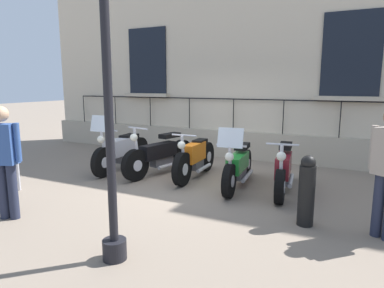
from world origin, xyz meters
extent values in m
plane|color=gray|center=(0.00, 0.00, 0.00)|extent=(60.00, 60.00, 0.00)
cube|color=beige|center=(-2.92, 0.00, 3.49)|extent=(0.60, 12.76, 6.99)
cube|color=#B1A48F|center=(-2.54, 0.00, 0.38)|extent=(0.20, 12.76, 0.75)
cube|color=black|center=(-2.60, 2.81, 2.71)|extent=(0.06, 1.29, 1.93)
cube|color=#BCAE97|center=(-2.52, 2.81, 1.69)|extent=(0.24, 1.49, 0.10)
cube|color=black|center=(-2.60, -2.81, 2.71)|extent=(0.06, 1.29, 1.93)
cube|color=#BCAE97|center=(-2.52, -2.81, 1.69)|extent=(0.24, 1.49, 0.10)
cube|color=black|center=(-2.50, 0.00, 1.62)|extent=(0.03, 10.72, 0.03)
cylinder|color=black|center=(-2.50, -5.36, 1.19)|extent=(0.02, 0.02, 0.87)
cylinder|color=black|center=(-2.50, -4.02, 1.19)|extent=(0.02, 0.02, 0.87)
cylinder|color=black|center=(-2.50, -2.68, 1.19)|extent=(0.02, 0.02, 0.87)
cylinder|color=black|center=(-2.50, -1.34, 1.19)|extent=(0.02, 0.02, 0.87)
cylinder|color=black|center=(-2.50, 0.00, 1.19)|extent=(0.02, 0.02, 0.87)
cylinder|color=black|center=(-2.50, 1.34, 1.19)|extent=(0.02, 0.02, 0.87)
cylinder|color=black|center=(-2.50, 2.68, 1.19)|extent=(0.02, 0.02, 0.87)
cylinder|color=black|center=(0.64, -1.90, 0.33)|extent=(0.67, 0.16, 0.67)
cylinder|color=silver|center=(0.64, -1.90, 0.33)|extent=(0.24, 0.16, 0.23)
cylinder|color=black|center=(-0.88, -1.98, 0.33)|extent=(0.67, 0.16, 0.67)
cylinder|color=silver|center=(-0.88, -1.98, 0.33)|extent=(0.24, 0.16, 0.23)
cube|color=#B2B2BC|center=(-0.07, -1.94, 0.56)|extent=(0.88, 0.35, 0.38)
cube|color=#4C4C51|center=(-0.17, -1.95, 0.30)|extent=(0.53, 0.27, 0.23)
cube|color=black|center=(-0.42, -1.96, 0.75)|extent=(0.50, 0.30, 0.10)
cylinder|color=silver|center=(0.59, -1.91, 0.68)|extent=(0.16, 0.07, 0.70)
cylinder|color=silver|center=(0.54, -1.91, 1.03)|extent=(0.07, 0.68, 0.04)
sphere|color=white|center=(0.66, -1.90, 0.85)|extent=(0.16, 0.16, 0.16)
cylinder|color=silver|center=(-0.34, -1.78, 0.18)|extent=(0.78, 0.12, 0.08)
cube|color=silver|center=(0.60, -1.91, 1.18)|extent=(0.15, 0.56, 0.36)
cylinder|color=black|center=(0.56, -1.09, 0.34)|extent=(0.69, 0.28, 0.68)
cylinder|color=silver|center=(0.56, -1.09, 0.34)|extent=(0.27, 0.21, 0.24)
cylinder|color=black|center=(-0.93, -0.78, 0.34)|extent=(0.69, 0.28, 0.68)
cylinder|color=silver|center=(-0.93, -0.78, 0.34)|extent=(0.27, 0.21, 0.24)
cube|color=black|center=(-0.13, -0.94, 0.54)|extent=(1.01, 0.45, 0.32)
cube|color=#4C4C51|center=(-0.23, -0.92, 0.31)|extent=(0.61, 0.32, 0.24)
cube|color=black|center=(-0.52, -0.86, 0.84)|extent=(0.58, 0.34, 0.10)
cylinder|color=silver|center=(0.51, -1.08, 0.73)|extent=(0.17, 0.09, 0.78)
cylinder|color=silver|center=(0.47, -1.07, 1.11)|extent=(0.15, 0.56, 0.04)
sphere|color=white|center=(0.58, -1.09, 0.93)|extent=(0.16, 0.16, 0.16)
cylinder|color=silver|center=(-0.39, -0.74, 0.19)|extent=(0.87, 0.26, 0.08)
cylinder|color=black|center=(0.44, -0.04, 0.34)|extent=(0.69, 0.16, 0.68)
cylinder|color=silver|center=(0.44, -0.04, 0.34)|extent=(0.24, 0.16, 0.24)
cylinder|color=black|center=(-0.88, -0.09, 0.34)|extent=(0.69, 0.16, 0.68)
cylinder|color=silver|center=(-0.88, -0.09, 0.34)|extent=(0.24, 0.16, 0.24)
cube|color=orange|center=(-0.17, -0.07, 0.57)|extent=(0.76, 0.27, 0.39)
cube|color=#4C4C51|center=(-0.27, -0.07, 0.31)|extent=(0.46, 0.21, 0.24)
cube|color=black|center=(-0.49, -0.08, 0.76)|extent=(0.43, 0.23, 0.10)
cylinder|color=silver|center=(0.39, -0.05, 0.68)|extent=(0.16, 0.07, 0.68)
cylinder|color=silver|center=(0.34, -0.05, 1.02)|extent=(0.05, 0.53, 0.04)
sphere|color=white|center=(0.46, -0.04, 0.84)|extent=(0.16, 0.16, 0.16)
cylinder|color=silver|center=(-0.42, 0.06, 0.19)|extent=(0.68, 0.10, 0.08)
cylinder|color=black|center=(0.71, 1.05, 0.31)|extent=(0.63, 0.19, 0.62)
cylinder|color=silver|center=(0.71, 1.05, 0.31)|extent=(0.23, 0.17, 0.22)
cylinder|color=black|center=(-0.71, 0.92, 0.31)|extent=(0.63, 0.19, 0.62)
cylinder|color=silver|center=(-0.71, 0.92, 0.31)|extent=(0.23, 0.17, 0.22)
cube|color=#1E842D|center=(0.05, 0.99, 0.50)|extent=(0.95, 0.34, 0.31)
cube|color=#4C4C51|center=(-0.05, 0.98, 0.28)|extent=(0.57, 0.25, 0.22)
cube|color=black|center=(-0.32, 0.96, 0.76)|extent=(0.54, 0.28, 0.10)
cylinder|color=silver|center=(0.66, 1.05, 0.62)|extent=(0.16, 0.07, 0.64)
cylinder|color=silver|center=(0.61, 1.05, 0.94)|extent=(0.09, 0.56, 0.04)
sphere|color=white|center=(0.73, 1.06, 0.76)|extent=(0.16, 0.16, 0.16)
cylinder|color=silver|center=(-0.24, 1.11, 0.17)|extent=(0.84, 0.16, 0.08)
cube|color=silver|center=(0.67, 1.05, 1.09)|extent=(0.16, 0.47, 0.36)
cylinder|color=black|center=(0.63, 1.94, 0.30)|extent=(0.61, 0.22, 0.60)
cylinder|color=silver|center=(0.63, 1.94, 0.30)|extent=(0.23, 0.19, 0.21)
cylinder|color=black|center=(-0.79, 1.77, 0.30)|extent=(0.61, 0.22, 0.60)
cylinder|color=silver|center=(-0.79, 1.77, 0.30)|extent=(0.23, 0.19, 0.21)
cube|color=maroon|center=(-0.03, 1.86, 0.53)|extent=(0.94, 0.35, 0.38)
cube|color=#4C4C51|center=(-0.13, 1.85, 0.27)|extent=(0.57, 0.26, 0.21)
cube|color=black|center=(-0.40, 1.82, 0.83)|extent=(0.54, 0.28, 0.10)
cylinder|color=silver|center=(0.58, 1.94, 0.66)|extent=(0.17, 0.08, 0.72)
cylinder|color=silver|center=(0.53, 1.93, 1.02)|extent=(0.10, 0.54, 0.04)
sphere|color=white|center=(0.65, 1.95, 0.84)|extent=(0.16, 0.16, 0.16)
cylinder|color=silver|center=(-0.32, 1.97, 0.17)|extent=(0.83, 0.18, 0.08)
cylinder|color=black|center=(3.38, 0.60, 0.12)|extent=(0.28, 0.28, 0.24)
cylinder|color=black|center=(3.38, 0.60, 2.05)|extent=(0.10, 0.10, 4.10)
cylinder|color=#B7B7BF|center=(2.08, -2.74, 0.53)|extent=(0.05, 0.05, 1.05)
cylinder|color=black|center=(1.37, 2.47, 0.44)|extent=(0.23, 0.23, 0.89)
sphere|color=black|center=(1.37, 2.47, 0.93)|extent=(0.21, 0.21, 0.21)
cylinder|color=#23283D|center=(3.06, -1.55, 0.43)|extent=(0.14, 0.14, 0.85)
cylinder|color=#23283D|center=(3.12, -1.70, 0.43)|extent=(0.14, 0.14, 0.85)
cube|color=#2D4C8C|center=(3.09, -1.63, 1.15)|extent=(0.33, 0.42, 0.60)
sphere|color=tan|center=(3.09, -1.63, 1.60)|extent=(0.23, 0.23, 0.23)
cylinder|color=#2D4C8C|center=(3.01, -1.42, 1.18)|extent=(0.09, 0.09, 0.57)
cylinder|color=#23283D|center=(1.33, 3.38, 0.43)|extent=(0.14, 0.14, 0.86)
cylinder|color=gray|center=(1.25, 3.26, 1.20)|extent=(0.09, 0.09, 0.58)
camera|label=1|loc=(6.30, 3.04, 2.03)|focal=31.79mm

